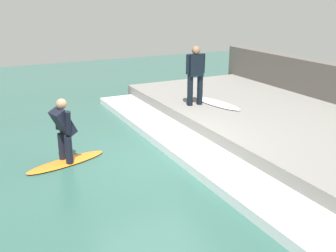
{
  "coord_description": "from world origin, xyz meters",
  "views": [
    {
      "loc": [
        -3.31,
        -7.36,
        3.45
      ],
      "look_at": [
        0.37,
        0.0,
        0.7
      ],
      "focal_mm": 42.0,
      "sensor_mm": 36.0,
      "label": 1
    }
  ],
  "objects": [
    {
      "name": "ground_plane",
      "position": [
        0.0,
        0.0,
        0.0
      ],
      "size": [
        28.0,
        28.0,
        0.0
      ],
      "primitive_type": "plane",
      "color": "#2D564C"
    },
    {
      "name": "concrete_ledge",
      "position": [
        3.63,
        0.0,
        0.24
      ],
      "size": [
        4.4,
        10.48,
        0.48
      ],
      "primitive_type": "cube",
      "color": "slate",
      "rests_on": "ground_plane"
    },
    {
      "name": "wave_foam_crest",
      "position": [
        0.89,
        0.0,
        0.1
      ],
      "size": [
        1.1,
        9.96,
        0.2
      ],
      "primitive_type": "cube",
      "color": "white",
      "rests_on": "ground_plane"
    },
    {
      "name": "surfboard_riding",
      "position": [
        -1.78,
        0.59,
        0.03
      ],
      "size": [
        1.87,
        0.94,
        0.06
      ],
      "color": "orange",
      "rests_on": "ground_plane"
    },
    {
      "name": "surfer_riding",
      "position": [
        -1.78,
        0.59,
        0.82
      ],
      "size": [
        0.55,
        0.63,
        1.38
      ],
      "color": "black",
      "rests_on": "surfboard_riding"
    },
    {
      "name": "surfer_waiting_near",
      "position": [
        2.21,
        1.97,
        1.41
      ],
      "size": [
        0.57,
        0.3,
        1.66
      ],
      "color": "black",
      "rests_on": "concrete_ledge"
    },
    {
      "name": "surfboard_waiting_near",
      "position": [
        2.81,
        1.73,
        0.51
      ],
      "size": [
        0.78,
        1.86,
        0.06
      ],
      "color": "white",
      "rests_on": "concrete_ledge"
    }
  ]
}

